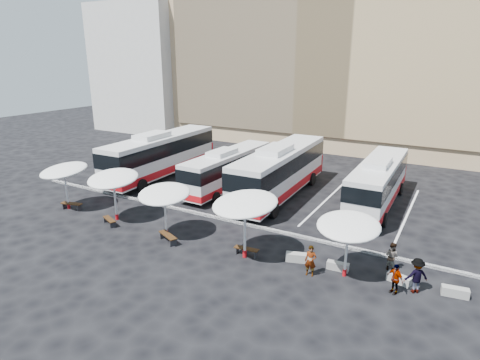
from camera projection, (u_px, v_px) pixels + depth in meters
The scene contains 26 objects.
ground at pixel (206, 219), 27.72m from camera, with size 120.00×120.00×0.00m, color black.
sandstone_building at pixel (346, 41), 50.43m from camera, with size 42.00×18.25×29.60m.
apartment_block at pixel (156, 68), 61.51m from camera, with size 14.00×14.00×18.00m, color beige.
curb_divider at pixel (210, 216), 28.11m from camera, with size 34.00×0.25×0.15m, color black.
bay_lines at pixel (259, 188), 34.36m from camera, with size 24.15×12.00×0.01m.
bus_0 at pixel (161, 154), 37.05m from camera, with size 3.39×13.51×4.27m.
bus_1 at pixel (228, 168), 33.81m from camera, with size 2.76×11.06×3.50m.
bus_2 at pixel (280, 170), 31.76m from camera, with size 3.42×13.55×4.28m.
bus_3 at pixel (378, 181), 29.81m from camera, with size 2.88×11.83×3.75m.
sunshade_0 at pixel (64, 171), 28.82m from camera, with size 4.18×4.20×3.45m.
sunshade_1 at pixel (113, 179), 26.80m from camera, with size 4.02×4.06×3.49m.
sunshade_2 at pixel (164, 194), 24.31m from camera, with size 3.86×3.89×3.30m.
sunshade_3 at pixel (245, 204), 21.59m from camera, with size 4.77×4.80×3.75m.
sunshade_4 at pixel (348, 226), 19.79m from camera, with size 3.27×3.31×3.27m.
wood_bench_0 at pixel (72, 205), 29.40m from camera, with size 1.67×0.80×0.50m.
wood_bench_1 at pixel (109, 220), 26.71m from camera, with size 1.49×0.91×0.44m.
wood_bench_2 at pixel (168, 236), 24.21m from camera, with size 1.67×1.05×0.50m.
wood_bench_3 at pixel (246, 250), 22.65m from camera, with size 1.46×0.50×0.44m.
conc_bench_0 at pixel (298, 257), 21.98m from camera, with size 1.28×0.43×0.48m, color gray.
conc_bench_1 at pixel (338, 266), 21.13m from camera, with size 1.13×0.38×0.42m, color gray.
conc_bench_2 at pixel (399, 279), 19.91m from camera, with size 1.15×0.38×0.43m, color gray.
conc_bench_3 at pixel (455, 292), 18.81m from camera, with size 1.18×0.39×0.44m, color gray.
passenger_0 at pixel (311, 261), 20.43m from camera, with size 0.60×0.39×1.64m, color black.
passenger_1 at pixel (392, 257), 20.96m from camera, with size 0.76×0.59×1.56m, color black.
passenger_2 at pixel (395, 279), 18.91m from camera, with size 0.89×0.37×1.52m, color black.
passenger_3 at pixel (416, 275), 18.98m from camera, with size 1.14×0.65×1.76m, color black.
Camera 1 is at (14.73, -21.15, 10.82)m, focal length 30.00 mm.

